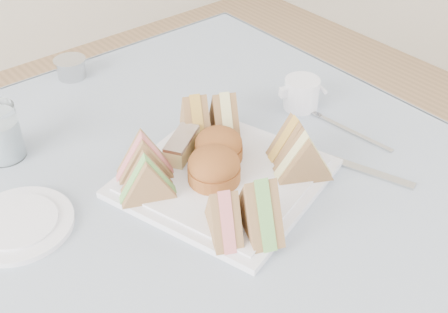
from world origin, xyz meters
TOP-DOWN VIEW (x-y plane):
  - tablecloth at (0.00, 0.00)m, footprint 1.02×1.02m
  - serving_plate at (0.08, -0.00)m, footprint 0.36×0.36m
  - sandwich_fl_a at (0.00, -0.10)m, footprint 0.07×0.09m
  - sandwich_fl_b at (0.05, -0.12)m, footprint 0.08×0.11m
  - sandwich_fr_a at (0.21, -0.04)m, footprint 0.10×0.07m
  - sandwich_fr_b at (0.18, -0.08)m, footprint 0.10×0.08m
  - sandwich_bl_a at (-0.04, 0.03)m, footprint 0.09×0.07m
  - sandwich_bl_b at (-0.01, 0.08)m, footprint 0.10×0.08m
  - sandwich_br_a at (0.16, 0.09)m, footprint 0.08×0.10m
  - sandwich_br_b at (0.12, 0.12)m, footprint 0.08×0.10m
  - scone_left at (0.06, -0.00)m, footprint 0.09×0.09m
  - scone_right at (0.10, 0.04)m, footprint 0.11×0.11m
  - pastry_slice at (0.06, 0.08)m, footprint 0.09×0.07m
  - side_plate at (-0.21, 0.11)m, footprint 0.21×0.21m
  - water_glass at (-0.16, 0.29)m, footprint 0.08×0.08m
  - tea_strainer at (0.05, 0.46)m, footprint 0.08×0.08m
  - knife at (0.27, -0.11)m, footprint 0.09×0.20m
  - fork at (0.35, -0.05)m, footprint 0.03×0.15m
  - creamer_jug at (0.34, 0.08)m, footprint 0.08×0.08m

SIDE VIEW (x-z plane):
  - tablecloth at x=0.00m, z-range 0.74..0.75m
  - fork at x=0.35m, z-range 0.75..0.75m
  - knife at x=0.27m, z-range 0.75..0.75m
  - side_plate at x=-0.21m, z-range 0.75..0.75m
  - serving_plate at x=0.08m, z-range 0.75..0.76m
  - tea_strainer at x=0.05m, z-range 0.75..0.78m
  - creamer_jug at x=0.34m, z-range 0.75..0.81m
  - pastry_slice at x=0.06m, z-range 0.76..0.80m
  - scone_right at x=0.10m, z-range 0.76..0.81m
  - scone_left at x=0.06m, z-range 0.76..0.81m
  - water_glass at x=-0.16m, z-range 0.75..0.84m
  - sandwich_fl_a at x=0.00m, z-range 0.76..0.83m
  - sandwich_bl_a at x=-0.04m, z-range 0.76..0.83m
  - sandwich_fr_a at x=0.21m, z-range 0.76..0.84m
  - sandwich_br_a at x=0.16m, z-range 0.76..0.84m
  - sandwich_br_b at x=0.12m, z-range 0.76..0.84m
  - sandwich_bl_b at x=-0.01m, z-range 0.76..0.84m
  - sandwich_fr_b at x=0.18m, z-range 0.76..0.84m
  - sandwich_fl_b at x=0.05m, z-range 0.76..0.85m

